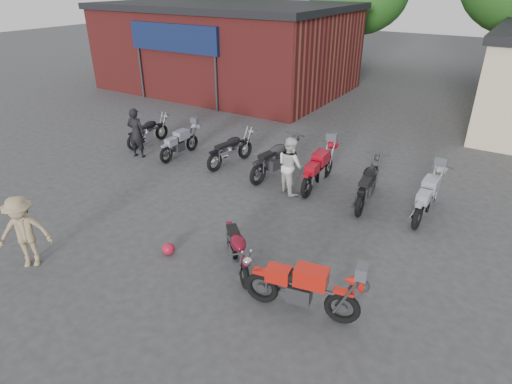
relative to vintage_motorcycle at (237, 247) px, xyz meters
The scene contains 16 objects.
ground 1.18m from the vintage_motorcycle, 129.18° to the right, with size 90.00×90.00×0.00m, color #353538.
brick_building 16.41m from the vintage_motorcycle, 126.23° to the left, with size 12.00×8.00×4.00m, color maroon.
tree_1 22.16m from the vintage_motorcycle, 104.96° to the left, with size 5.92×5.92×7.40m, color #184913, non-canonical shape.
vintage_motorcycle is the anchor object (origin of this frame).
sportbike 1.81m from the vintage_motorcycle, 14.80° to the right, with size 2.05×0.68×1.19m, color red, non-canonical shape.
helmet 1.66m from the vintage_motorcycle, 165.88° to the right, with size 0.28×0.28×0.26m, color #A9122A.
person_dark 7.16m from the vintage_motorcycle, 152.28° to the left, with size 0.61×0.40×1.67m, color black.
person_light 3.80m from the vintage_motorcycle, 101.73° to the left, with size 0.79×0.61×1.62m, color silver.
person_tan 4.36m from the vintage_motorcycle, 149.20° to the right, with size 1.04×0.60×1.61m, color #937C5B.
row_bike_0 8.16m from the vintage_motorcycle, 147.56° to the left, with size 1.83×0.60×1.06m, color black, non-canonical shape.
row_bike_1 6.59m from the vintage_motorcycle, 141.48° to the left, with size 1.81×0.60×1.05m, color #90919D, non-canonical shape.
row_bike_2 5.53m from the vintage_motorcycle, 126.55° to the left, with size 1.94×0.64×1.13m, color black, non-canonical shape.
row_bike_3 4.71m from the vintage_motorcycle, 110.39° to the left, with size 2.14×0.71×1.24m, color #262628, non-canonical shape.
row_bike_4 4.46m from the vintage_motorcycle, 93.12° to the left, with size 2.11×0.70×1.22m, color #AA0E1E, non-canonical shape.
row_bike_5 4.44m from the vintage_motorcycle, 73.17° to the left, with size 2.11×0.70×1.22m, color black, non-canonical shape.
row_bike_6 5.17m from the vintage_motorcycle, 57.42° to the left, with size 2.05×0.68×1.19m, color #9497A1, non-canonical shape.
Camera 1 is at (4.88, -5.14, 5.47)m, focal length 30.00 mm.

